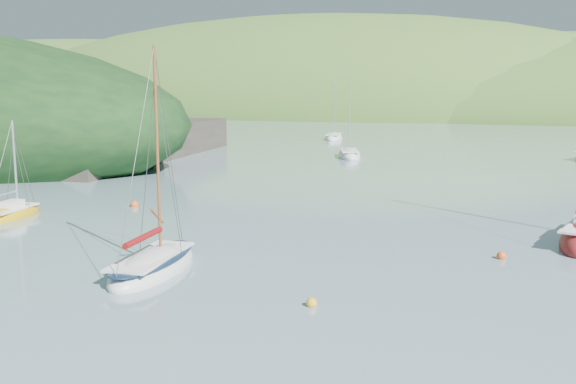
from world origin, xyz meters
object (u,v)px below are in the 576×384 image
at_px(distant_sloop_c, 334,138).
at_px(distant_sloop_a, 349,156).
at_px(sailboat_yellow, 12,215).
at_px(daysailer_white, 153,266).

bearing_deg(distant_sloop_c, distant_sloop_a, -78.94).
height_order(sailboat_yellow, distant_sloop_c, distant_sloop_c).
bearing_deg(sailboat_yellow, distant_sloop_a, 66.95).
distance_m(daysailer_white, distant_sloop_c, 68.62).
relative_size(daysailer_white, distant_sloop_c, 1.01).
bearing_deg(distant_sloop_c, daysailer_white, -88.82).
xyz_separation_m(sailboat_yellow, distant_sloop_a, (7.80, 38.34, 0.01)).
relative_size(sailboat_yellow, distant_sloop_c, 0.63).
distance_m(sailboat_yellow, distant_sloop_a, 39.12).
relative_size(sailboat_yellow, distant_sloop_a, 0.64).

